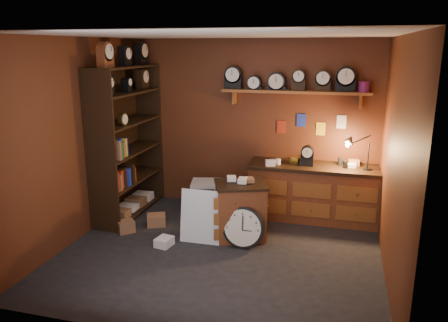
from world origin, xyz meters
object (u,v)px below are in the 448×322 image
Objects in this scene: shelving_unit at (125,135)px; big_round_clock at (243,228)px; workbench at (313,189)px; low_cabinet at (240,208)px.

shelving_unit is 2.38m from big_round_clock.
shelving_unit is at bearing -170.13° from workbench.
low_cabinet is 0.35m from big_round_clock.
low_cabinet is (-0.91, -0.95, -0.05)m from workbench.
workbench is 3.54× the size of big_round_clock.
workbench is at bearing 57.20° from big_round_clock.
workbench is 2.26× the size of low_cabinet.
workbench reaches higher than low_cabinet.
low_cabinet reaches higher than big_round_clock.
shelving_unit is 2.96× the size of low_cabinet.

